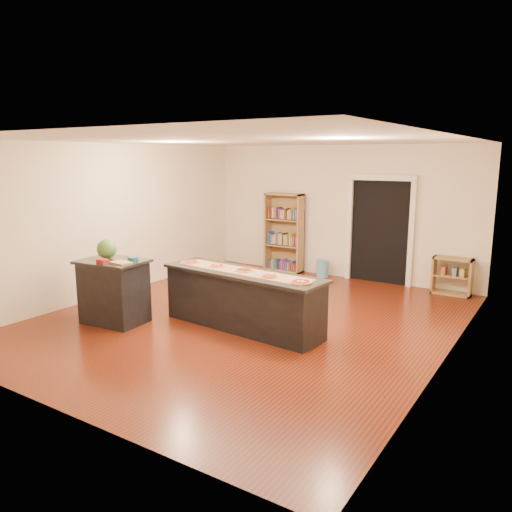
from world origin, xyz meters
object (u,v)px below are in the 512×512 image
Objects in this scene: kitchen_island at (242,300)px; waste_bin at (322,268)px; watermelon at (107,249)px; low_shelf at (452,276)px; side_counter at (114,291)px; bookshelf at (284,233)px.

kitchen_island reaches higher than waste_bin.
watermelon is (-1.61, -4.44, 0.96)m from waste_bin.
kitchen_island is 3.76× the size of low_shelf.
side_counter is 1.42× the size of low_shelf.
side_counter is at bearing -107.82° from waste_bin.
bookshelf is (0.45, 4.54, 0.38)m from side_counter.
side_counter is (-1.83, -0.86, 0.06)m from kitchen_island.
kitchen_island is at bearing -69.49° from bookshelf.
side_counter reaches higher than low_shelf.
watermelon is at bearing 158.95° from side_counter.
watermelon is at bearing -133.38° from low_shelf.
watermelon is at bearing -109.90° from waste_bin.
low_shelf is (4.09, 4.55, -0.15)m from side_counter.
low_shelf reaches higher than waste_bin.
watermelon reaches higher than low_shelf.
bookshelf reaches higher than low_shelf.
kitchen_island is 2.64× the size of side_counter.
waste_bin is (1.44, 4.49, -0.31)m from side_counter.
side_counter is 0.57× the size of bookshelf.
bookshelf is at bearing 79.04° from side_counter.
bookshelf reaches higher than watermelon.
kitchen_island is 1.51× the size of bookshelf.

